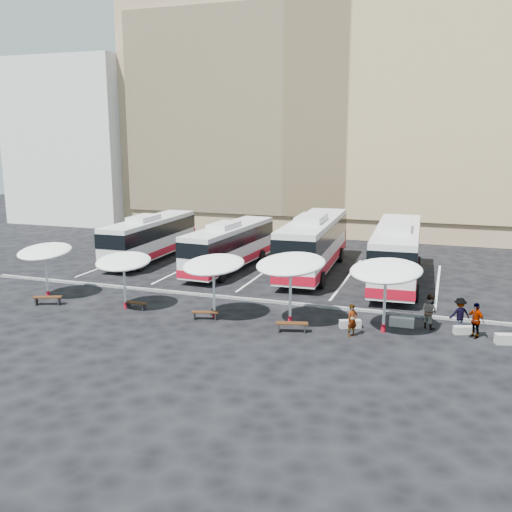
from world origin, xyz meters
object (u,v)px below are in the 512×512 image
(wood_bench_2, at_px, (205,313))
(sunshade_3, at_px, (291,264))
(sunshade_2, at_px, (214,265))
(wood_bench_0, at_px, (48,298))
(bus_1, at_px, (230,245))
(passenger_0, at_px, (352,320))
(bus_3, at_px, (397,251))
(conc_bench_0, at_px, (350,324))
(wood_bench_1, at_px, (136,304))
(passenger_2, at_px, (475,320))
(conc_bench_3, at_px, (509,339))
(bus_0, at_px, (150,237))
(sunshade_1, at_px, (123,262))
(bus_2, at_px, (314,242))
(sunshade_0, at_px, (45,252))
(conc_bench_2, at_px, (464,330))
(wood_bench_3, at_px, (292,325))
(passenger_1, at_px, (430,311))
(conc_bench_1, at_px, (402,322))
(passenger_3, at_px, (459,314))
(sunshade_4, at_px, (386,271))

(wood_bench_2, bearing_deg, sunshade_3, 9.87)
(sunshade_2, height_order, wood_bench_0, sunshade_2)
(bus_1, xyz_separation_m, passenger_0, (10.95, -11.53, -1.03))
(bus_3, xyz_separation_m, conc_bench_0, (-1.29, -10.27, -1.94))
(wood_bench_1, bearing_deg, passenger_2, 4.02)
(bus_3, distance_m, conc_bench_3, 12.07)
(bus_0, height_order, wood_bench_0, bus_0)
(bus_1, distance_m, passenger_2, 19.32)
(sunshade_1, distance_m, sunshade_3, 9.62)
(bus_2, height_order, wood_bench_1, bus_2)
(sunshade_0, bearing_deg, sunshade_3, -0.44)
(sunshade_2, bearing_deg, conc_bench_0, 6.04)
(conc_bench_2, bearing_deg, wood_bench_3, -162.94)
(passenger_1, bearing_deg, wood_bench_3, 61.47)
(bus_2, relative_size, wood_bench_0, 8.11)
(bus_2, distance_m, wood_bench_3, 13.45)
(conc_bench_1, bearing_deg, passenger_2, -8.85)
(bus_2, distance_m, conc_bench_2, 14.89)
(conc_bench_1, bearing_deg, sunshade_3, -165.33)
(bus_2, xyz_separation_m, sunshade_1, (-8.02, -12.38, 0.56))
(sunshade_1, bearing_deg, wood_bench_2, -3.95)
(sunshade_2, distance_m, passenger_0, 7.82)
(bus_0, relative_size, sunshade_3, 2.48)
(sunshade_0, distance_m, passenger_2, 24.52)
(passenger_3, bearing_deg, conc_bench_2, 91.60)
(wood_bench_1, bearing_deg, sunshade_3, 2.27)
(bus_2, distance_m, bus_3, 6.10)
(wood_bench_1, height_order, conc_bench_1, conc_bench_1)
(sunshade_3, relative_size, passenger_2, 2.67)
(wood_bench_2, distance_m, wood_bench_3, 4.95)
(sunshade_2, bearing_deg, sunshade_1, -179.51)
(wood_bench_2, height_order, conc_bench_2, wood_bench_2)
(bus_3, bearing_deg, sunshade_0, -154.47)
(wood_bench_2, relative_size, wood_bench_3, 0.88)
(bus_0, bearing_deg, conc_bench_0, -32.84)
(conc_bench_1, xyz_separation_m, passenger_1, (1.34, 0.18, 0.65))
(bus_2, distance_m, sunshade_0, 18.17)
(wood_bench_1, relative_size, conc_bench_1, 1.11)
(sunshade_3, distance_m, passenger_3, 8.85)
(wood_bench_0, xyz_separation_m, wood_bench_2, (9.78, 0.47, -0.05))
(wood_bench_3, distance_m, conc_bench_3, 10.31)
(sunshade_1, bearing_deg, conc_bench_2, 5.37)
(sunshade_3, height_order, sunshade_4, sunshade_3)
(passenger_1, height_order, passenger_3, passenger_1)
(sunshade_0, height_order, passenger_1, sunshade_0)
(sunshade_3, height_order, wood_bench_2, sunshade_3)
(sunshade_2, height_order, passenger_3, sunshade_2)
(wood_bench_0, relative_size, passenger_0, 1.03)
(bus_2, relative_size, sunshade_3, 2.91)
(sunshade_1, bearing_deg, conc_bench_0, 3.66)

